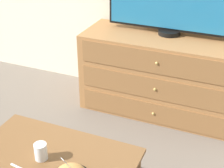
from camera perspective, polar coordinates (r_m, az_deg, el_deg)
The scene contains 3 objects.
ground_plane at distance 3.29m, azimuth 9.77°, elevation -1.93°, with size 12.00×12.00×0.00m, color #70665B.
dresser at distance 2.90m, azimuth 8.54°, elevation 1.35°, with size 1.35×0.51×0.68m.
drink_cup at distance 1.80m, azimuth -11.74°, elevation -11.06°, with size 0.07×0.07×0.09m.
Camera 1 is at (0.56, -2.79, 1.65)m, focal length 55.00 mm.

